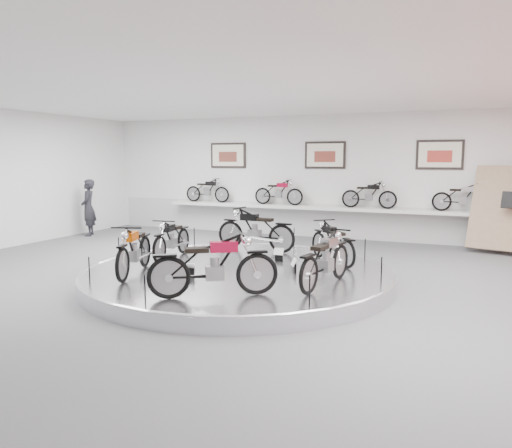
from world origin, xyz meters
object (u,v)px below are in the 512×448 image
at_px(bike_d, 134,249).
at_px(bike_f, 326,259).
at_px(shelf, 322,208).
at_px(bike_e, 213,265).
at_px(display_platform, 238,276).
at_px(bike_a, 332,242).
at_px(bike_b, 255,229).
at_px(visitor, 88,208).
at_px(bike_c, 172,238).

distance_m(bike_d, bike_f, 3.77).
bearing_deg(shelf, bike_e, -86.38).
bearing_deg(bike_d, display_platform, 108.30).
bearing_deg(bike_a, bike_f, 146.92).
bearing_deg(shelf, bike_a, -71.81).
relative_size(bike_b, visitor, 0.96).
distance_m(display_platform, shelf, 6.46).
bearing_deg(shelf, bike_d, -102.32).
height_order(shelf, visitor, visitor).
height_order(bike_a, bike_e, bike_e).
xyz_separation_m(display_platform, bike_d, (-1.67, -1.25, 0.66)).
bearing_deg(shelf, bike_f, -73.84).
relative_size(display_platform, bike_b, 3.52).
xyz_separation_m(display_platform, shelf, (0.00, 6.40, 0.85)).
bearing_deg(bike_d, bike_e, 50.77).
xyz_separation_m(display_platform, visitor, (-7.40, 3.92, 0.80)).
distance_m(bike_e, bike_f, 2.07).
relative_size(display_platform, bike_c, 4.05).
bearing_deg(display_platform, shelf, 90.00).
xyz_separation_m(bike_b, bike_c, (-1.38, -1.66, -0.07)).
bearing_deg(bike_f, display_platform, 80.78).
xyz_separation_m(bike_a, bike_c, (-3.52, -0.97, 0.00)).
xyz_separation_m(shelf, bike_d, (-1.67, -7.65, -0.19)).
height_order(bike_e, bike_f, bike_e).
relative_size(bike_d, bike_e, 0.94).
bearing_deg(shelf, bike_c, -107.44).
relative_size(bike_a, bike_b, 0.86).
relative_size(bike_c, bike_d, 0.92).
bearing_deg(bike_e, bike_b, 70.46).
bearing_deg(bike_f, shelf, 25.16).
relative_size(bike_c, bike_f, 0.93).
xyz_separation_m(shelf, bike_b, (-0.50, -4.31, -0.17)).
distance_m(bike_c, visitor, 6.54).
distance_m(shelf, bike_e, 8.50).
relative_size(shelf, visitor, 5.79).
relative_size(shelf, bike_d, 6.40).
relative_size(shelf, bike_e, 5.99).
distance_m(shelf, bike_c, 6.27).
xyz_separation_m(display_platform, bike_b, (-0.50, 2.09, 0.68)).
distance_m(bike_b, bike_d, 3.54).
bearing_deg(bike_f, bike_e, 141.99).
bearing_deg(bike_f, bike_c, 83.35).
xyz_separation_m(bike_f, visitor, (-9.45, 4.60, 0.15)).
height_order(bike_c, bike_d, bike_d).
relative_size(display_platform, visitor, 3.37).
relative_size(display_platform, bike_e, 3.48).
bearing_deg(shelf, visitor, -161.48).
distance_m(bike_a, bike_b, 2.25).
height_order(bike_b, visitor, visitor).
xyz_separation_m(display_platform, bike_c, (-1.88, 0.43, 0.61)).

